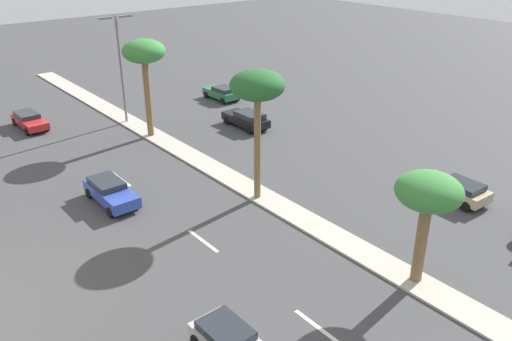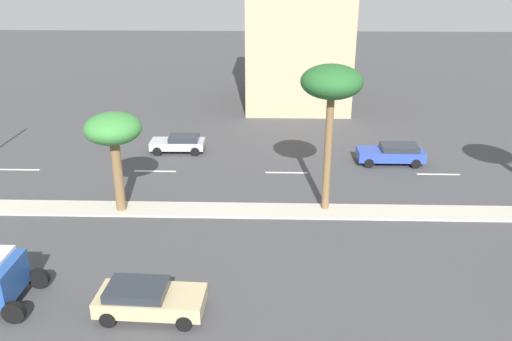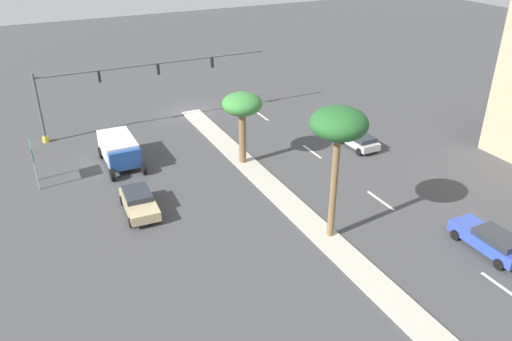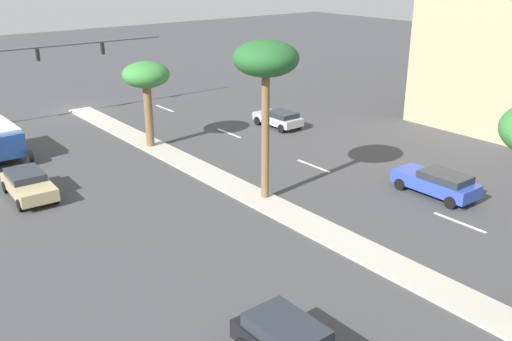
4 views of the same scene
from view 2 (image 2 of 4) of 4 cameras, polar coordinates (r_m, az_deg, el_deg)
ground_plane at (r=29.68m, az=9.37°, el=-4.57°), size 160.00×160.00×0.00m
median_curb at (r=31.43m, az=22.42°, el=-4.36°), size 1.80×64.24×0.12m
lane_stripe_mid at (r=38.62m, az=-24.45°, el=0.08°), size 0.20×2.80×0.01m
lane_stripe_rear at (r=35.56m, az=-10.98°, el=-0.07°), size 0.20×2.80×0.01m
lane_stripe_front at (r=34.73m, az=3.34°, el=-0.23°), size 0.20×2.80×0.01m
lane_stripe_outboard at (r=36.45m, az=19.30°, el=-0.39°), size 0.20×2.80×0.01m
commercial_building at (r=51.06m, az=4.57°, el=15.23°), size 11.68×9.69×14.26m
palm_tree_center at (r=28.73m, az=-15.33°, el=4.08°), size 3.03×3.03×5.58m
palm_tree_mid at (r=27.50m, az=8.25°, el=9.14°), size 3.24×3.24×8.10m
sedan_blue_far at (r=37.19m, az=14.65°, el=1.84°), size 1.92×4.51×1.38m
sedan_tan_trailing at (r=21.63m, az=-11.69°, el=-13.55°), size 2.14×4.32×1.32m
sedan_silver_front at (r=38.65m, az=-8.41°, el=2.99°), size 1.90×3.92×1.24m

